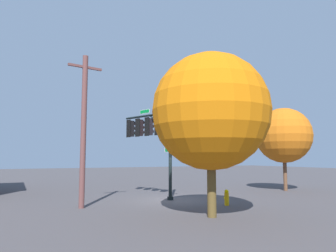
{
  "coord_description": "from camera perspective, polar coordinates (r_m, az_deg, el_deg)",
  "views": [
    {
      "loc": [
        -16.59,
        8.42,
        2.51
      ],
      "look_at": [
        1.04,
        -0.37,
        4.53
      ],
      "focal_mm": 32.94,
      "sensor_mm": 36.0,
      "label": 1
    }
  ],
  "objects": [
    {
      "name": "tree_mid",
      "position": [
        25.45,
        20.61,
        -1.64
      ],
      "size": [
        4.25,
        4.25,
        6.34
      ],
      "color": "brown",
      "rests_on": "ground_plane"
    },
    {
      "name": "utility_pole",
      "position": [
        16.3,
        -15.36,
        -0.27
      ],
      "size": [
        0.41,
        1.8,
        7.8
      ],
      "color": "brown",
      "rests_on": "ground_plane"
    },
    {
      "name": "ground_plane",
      "position": [
        18.78,
        0.43,
        -13.54
      ],
      "size": [
        120.0,
        120.0,
        0.0
      ],
      "primitive_type": "plane",
      "color": "#444043"
    },
    {
      "name": "tree_near",
      "position": [
        13.59,
        7.89,
        2.7
      ],
      "size": [
        5.14,
        5.14,
        7.1
      ],
      "color": "brown",
      "rests_on": "ground_plane"
    },
    {
      "name": "signal_pole_assembly",
      "position": [
        20.0,
        -3.23,
        -1.09
      ],
      "size": [
        4.3,
        1.95,
        6.03
      ],
      "color": "black",
      "rests_on": "ground_plane"
    },
    {
      "name": "fire_hydrant",
      "position": [
        16.95,
        10.8,
        -12.87
      ],
      "size": [
        0.33,
        0.24,
        0.83
      ],
      "color": "#EBB30D",
      "rests_on": "ground_plane"
    }
  ]
}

